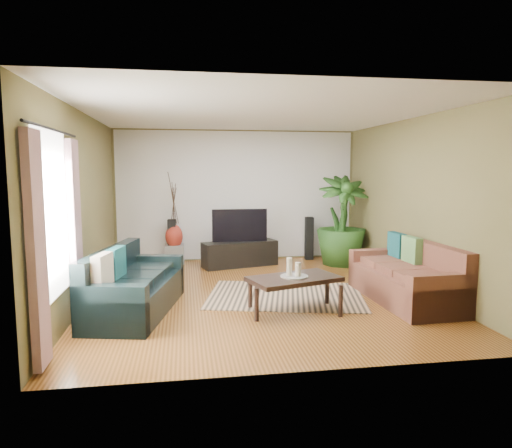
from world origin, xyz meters
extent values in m
plane|color=brown|center=(0.00, 0.00, 0.00)|extent=(5.50, 5.50, 0.00)
plane|color=white|center=(0.00, 0.00, 2.70)|extent=(5.50, 5.50, 0.00)
plane|color=brown|center=(0.00, 2.75, 1.35)|extent=(5.00, 0.00, 5.00)
plane|color=brown|center=(0.00, -2.75, 1.35)|extent=(5.00, 0.00, 5.00)
plane|color=brown|center=(-2.50, 0.00, 1.35)|extent=(0.00, 5.50, 5.50)
plane|color=brown|center=(2.50, 0.00, 1.35)|extent=(0.00, 5.50, 5.50)
plane|color=white|center=(0.00, 2.74, 1.35)|extent=(4.90, 0.00, 4.90)
plane|color=white|center=(-2.48, -1.60, 1.40)|extent=(0.00, 1.80, 1.80)
cube|color=gray|center=(-2.43, -2.35, 1.15)|extent=(0.08, 0.35, 2.20)
cube|color=gray|center=(-2.43, -0.85, 1.15)|extent=(0.08, 0.35, 2.20)
cylinder|color=black|center=(-2.43, -1.60, 2.30)|extent=(0.03, 1.90, 0.03)
cube|color=black|center=(-1.74, -0.64, 0.42)|extent=(1.24, 2.11, 0.85)
cube|color=brown|center=(2.03, -0.70, 0.42)|extent=(0.96, 2.01, 0.85)
cube|color=tan|center=(0.39, -0.18, 0.01)|extent=(2.59, 2.10, 0.01)
cube|color=black|center=(0.33, -0.98, 0.24)|extent=(1.32, 0.97, 0.48)
cylinder|color=gray|center=(0.33, -0.98, 0.49)|extent=(0.36, 0.36, 0.02)
cylinder|color=beige|center=(0.27, -0.95, 0.61)|extent=(0.07, 0.07, 0.23)
cylinder|color=beige|center=(0.37, -1.02, 0.59)|extent=(0.07, 0.07, 0.18)
cylinder|color=#F3E9CD|center=(0.40, -0.92, 0.57)|extent=(0.07, 0.07, 0.15)
cube|color=black|center=(-0.03, 2.04, 0.24)|extent=(1.53, 0.82, 0.49)
cube|color=black|center=(-0.03, 2.06, 0.81)|extent=(1.08, 0.06, 0.64)
cube|color=black|center=(-1.35, 2.50, 0.45)|extent=(0.17, 0.19, 0.90)
cube|color=black|center=(1.49, 2.50, 0.45)|extent=(0.17, 0.19, 0.90)
imported|color=#204617|center=(1.98, 1.88, 0.89)|extent=(1.04, 1.04, 1.77)
cylinder|color=black|center=(1.98, 1.88, 0.13)|extent=(0.33, 0.33, 0.25)
cube|color=gray|center=(-1.31, 2.50, 0.19)|extent=(0.38, 0.38, 0.38)
ellipsoid|color=maroon|center=(-1.31, 2.50, 0.55)|extent=(0.35, 0.35, 0.48)
cube|color=olive|center=(-2.14, 0.49, 0.27)|extent=(0.57, 0.57, 0.54)
camera|label=1|loc=(-1.08, -6.72, 1.89)|focal=32.00mm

